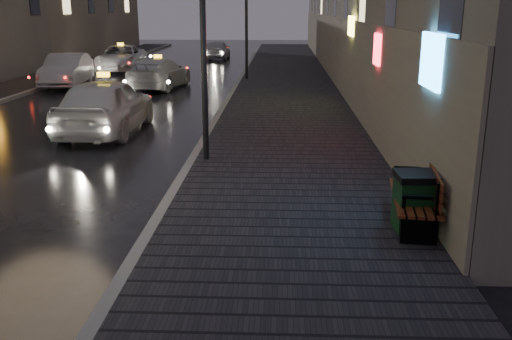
{
  "coord_description": "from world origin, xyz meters",
  "views": [
    {
      "loc": [
        3.63,
        -7.14,
        3.66
      ],
      "look_at": [
        3.2,
        2.63,
        0.85
      ],
      "focal_mm": 40.0,
      "sensor_mm": 36.0,
      "label": 1
    }
  ],
  "objects_px": {
    "lamp_far": "(246,10)",
    "bench": "(419,196)",
    "lamp_near": "(203,15)",
    "car_left_mid": "(67,70)",
    "taxi_mid": "(159,73)",
    "car_far": "(217,50)",
    "trash_bin": "(414,201)",
    "taxi_near": "(106,105)",
    "taxi_far": "(121,58)"
  },
  "relations": [
    {
      "from": "lamp_near",
      "to": "taxi_near",
      "type": "height_order",
      "value": "lamp_near"
    },
    {
      "from": "lamp_far",
      "to": "taxi_mid",
      "type": "distance_m",
      "value": 5.56
    },
    {
      "from": "taxi_mid",
      "to": "taxi_near",
      "type": "bearing_deg",
      "value": 99.76
    },
    {
      "from": "taxi_near",
      "to": "car_left_mid",
      "type": "height_order",
      "value": "taxi_near"
    },
    {
      "from": "car_far",
      "to": "bench",
      "type": "bearing_deg",
      "value": 102.71
    },
    {
      "from": "bench",
      "to": "car_left_mid",
      "type": "relative_size",
      "value": 0.44
    },
    {
      "from": "taxi_near",
      "to": "car_left_mid",
      "type": "distance_m",
      "value": 11.42
    },
    {
      "from": "lamp_near",
      "to": "car_far",
      "type": "height_order",
      "value": "lamp_near"
    },
    {
      "from": "bench",
      "to": "trash_bin",
      "type": "xyz_separation_m",
      "value": [
        -0.13,
        -0.21,
        -0.02
      ]
    },
    {
      "from": "bench",
      "to": "car_left_mid",
      "type": "height_order",
      "value": "car_left_mid"
    },
    {
      "from": "lamp_far",
      "to": "bench",
      "type": "bearing_deg",
      "value": -78.55
    },
    {
      "from": "lamp_near",
      "to": "trash_bin",
      "type": "relative_size",
      "value": 5.48
    },
    {
      "from": "taxi_mid",
      "to": "car_far",
      "type": "distance_m",
      "value": 15.32
    },
    {
      "from": "lamp_far",
      "to": "car_left_mid",
      "type": "xyz_separation_m",
      "value": [
        -8.43,
        -2.25,
        -2.72
      ]
    },
    {
      "from": "lamp_near",
      "to": "car_left_mid",
      "type": "height_order",
      "value": "lamp_near"
    },
    {
      "from": "bench",
      "to": "car_left_mid",
      "type": "xyz_separation_m",
      "value": [
        -12.51,
        17.87,
        0.11
      ]
    },
    {
      "from": "lamp_near",
      "to": "taxi_mid",
      "type": "height_order",
      "value": "lamp_near"
    },
    {
      "from": "taxi_mid",
      "to": "taxi_far",
      "type": "relative_size",
      "value": 0.91
    },
    {
      "from": "bench",
      "to": "taxi_far",
      "type": "height_order",
      "value": "taxi_far"
    },
    {
      "from": "taxi_near",
      "to": "car_far",
      "type": "height_order",
      "value": "taxi_near"
    },
    {
      "from": "car_left_mid",
      "to": "taxi_mid",
      "type": "relative_size",
      "value": 0.96
    },
    {
      "from": "taxi_near",
      "to": "car_far",
      "type": "bearing_deg",
      "value": -90.34
    },
    {
      "from": "taxi_mid",
      "to": "taxi_far",
      "type": "distance_m",
      "value": 8.57
    },
    {
      "from": "lamp_far",
      "to": "taxi_near",
      "type": "height_order",
      "value": "lamp_far"
    },
    {
      "from": "taxi_near",
      "to": "taxi_far",
      "type": "bearing_deg",
      "value": -75.13
    },
    {
      "from": "bench",
      "to": "taxi_near",
      "type": "height_order",
      "value": "taxi_near"
    },
    {
      "from": "trash_bin",
      "to": "taxi_mid",
      "type": "bearing_deg",
      "value": 111.24
    },
    {
      "from": "bench",
      "to": "lamp_near",
      "type": "bearing_deg",
      "value": 141.11
    },
    {
      "from": "taxi_far",
      "to": "car_far",
      "type": "distance_m",
      "value": 9.05
    },
    {
      "from": "car_left_mid",
      "to": "car_far",
      "type": "bearing_deg",
      "value": 62.74
    },
    {
      "from": "lamp_far",
      "to": "bench",
      "type": "relative_size",
      "value": 2.58
    },
    {
      "from": "taxi_near",
      "to": "taxi_far",
      "type": "height_order",
      "value": "taxi_near"
    },
    {
      "from": "taxi_near",
      "to": "taxi_mid",
      "type": "xyz_separation_m",
      "value": [
        -0.47,
        9.74,
        -0.14
      ]
    },
    {
      "from": "car_left_mid",
      "to": "car_far",
      "type": "height_order",
      "value": "car_left_mid"
    },
    {
      "from": "car_left_mid",
      "to": "lamp_near",
      "type": "bearing_deg",
      "value": -65.15
    },
    {
      "from": "lamp_near",
      "to": "trash_bin",
      "type": "bearing_deg",
      "value": -47.68
    },
    {
      "from": "lamp_far",
      "to": "bench",
      "type": "height_order",
      "value": "lamp_far"
    },
    {
      "from": "taxi_near",
      "to": "taxi_mid",
      "type": "height_order",
      "value": "taxi_near"
    },
    {
      "from": "car_left_mid",
      "to": "taxi_far",
      "type": "distance_m",
      "value": 7.15
    },
    {
      "from": "bench",
      "to": "taxi_near",
      "type": "distance_m",
      "value": 10.7
    },
    {
      "from": "car_far",
      "to": "lamp_far",
      "type": "bearing_deg",
      "value": 103.69
    },
    {
      "from": "lamp_far",
      "to": "taxi_far",
      "type": "relative_size",
      "value": 0.99
    },
    {
      "from": "lamp_near",
      "to": "car_far",
      "type": "xyz_separation_m",
      "value": [
        -2.89,
        28.5,
        -2.8
      ]
    },
    {
      "from": "bench",
      "to": "lamp_far",
      "type": "bearing_deg",
      "value": 107.89
    },
    {
      "from": "lamp_near",
      "to": "bench",
      "type": "bearing_deg",
      "value": -45.33
    },
    {
      "from": "bench",
      "to": "taxi_mid",
      "type": "distance_m",
      "value": 19.09
    },
    {
      "from": "trash_bin",
      "to": "taxi_near",
      "type": "relative_size",
      "value": 0.2
    },
    {
      "from": "car_left_mid",
      "to": "bench",
      "type": "bearing_deg",
      "value": -61.69
    },
    {
      "from": "bench",
      "to": "taxi_far",
      "type": "bearing_deg",
      "value": 121.79
    },
    {
      "from": "taxi_mid",
      "to": "lamp_far",
      "type": "bearing_deg",
      "value": -137.54
    }
  ]
}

